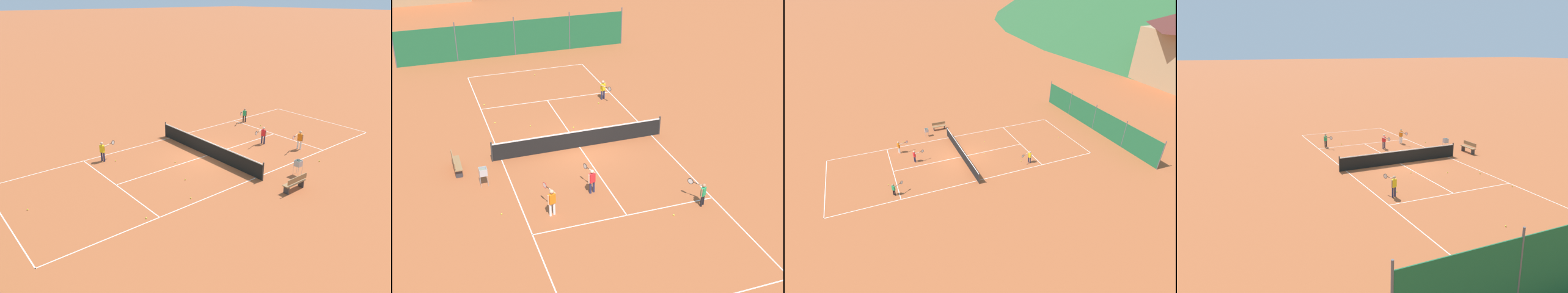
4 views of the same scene
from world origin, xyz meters
TOP-DOWN VIEW (x-y plane):
  - ground_plane at (0.00, 0.00)m, footprint 600.00×600.00m
  - court_line_markings at (0.00, 0.00)m, footprint 8.25×23.85m
  - tennis_net at (0.00, 0.00)m, footprint 9.18×0.08m
  - windscreen_fence_far at (-0.00, 15.50)m, footprint 17.28×0.08m
  - player_near_service at (3.34, -6.72)m, footprint 0.50×0.95m
  - player_far_baseline at (-0.82, -4.22)m, footprint 0.39×1.04m
  - player_far_service at (3.33, 5.43)m, footprint 0.39×1.06m
  - player_near_baseline at (-2.97, -5.29)m, footprint 0.41×1.09m
  - tennis_ball_far_corner at (-3.81, 6.94)m, footprint 0.07×0.07m
  - tennis_ball_alley_left at (-5.00, -4.62)m, footprint 0.07×0.07m
  - tennis_ball_service_box at (0.38, 2.23)m, footprint 0.07×0.07m
  - tennis_ball_mid_court at (2.84, 4.91)m, footprint 0.07×0.07m
  - tennis_ball_by_net_left at (0.32, 10.83)m, footprint 0.07×0.07m
  - tennis_ball_near_corner at (-1.85, 3.19)m, footprint 0.07×0.07m
  - tennis_ball_alley_right at (-3.65, 4.24)m, footprint 0.07×0.07m
  - tennis_ball_by_net_right at (1.86, -7.06)m, footprint 0.07×0.07m
  - ball_hopper at (-5.30, -2.04)m, footprint 0.36×0.36m
  - courtside_bench at (-6.34, -0.41)m, footprint 0.36×1.50m

SIDE VIEW (x-z plane):
  - ground_plane at x=0.00m, z-range 0.00..0.00m
  - court_line_markings at x=0.00m, z-range 0.00..0.01m
  - tennis_ball_far_corner at x=-3.81m, z-range 0.00..0.07m
  - tennis_ball_alley_left at x=-5.00m, z-range 0.00..0.07m
  - tennis_ball_service_box at x=0.38m, z-range 0.00..0.07m
  - tennis_ball_mid_court at x=2.84m, z-range 0.00..0.07m
  - tennis_ball_by_net_left at x=0.32m, z-range 0.00..0.07m
  - tennis_ball_near_corner at x=-1.85m, z-range 0.00..0.07m
  - tennis_ball_alley_right at x=-3.65m, z-range 0.00..0.07m
  - tennis_ball_by_net_right at x=1.86m, z-range 0.00..0.07m
  - courtside_bench at x=-6.34m, z-range 0.03..0.87m
  - tennis_net at x=0.00m, z-range -0.03..1.03m
  - player_near_service at x=3.34m, z-range 0.10..1.21m
  - ball_hopper at x=-5.30m, z-range 0.21..1.10m
  - player_far_baseline at x=-0.82m, z-range 0.10..1.30m
  - player_far_service at x=3.33m, z-range 0.10..1.34m
  - player_near_baseline at x=-2.97m, z-range 0.11..1.37m
  - windscreen_fence_far at x=0.00m, z-range -0.14..2.76m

